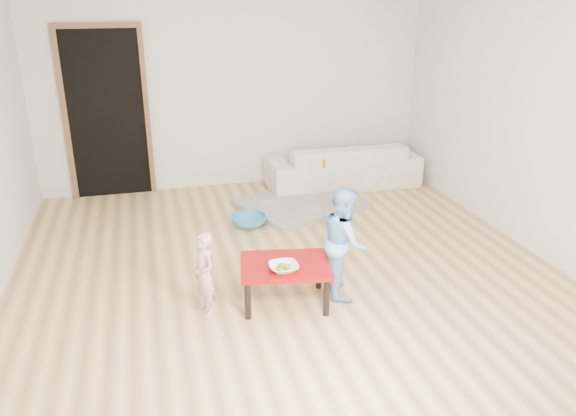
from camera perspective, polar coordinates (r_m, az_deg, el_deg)
name	(u,v)px	position (r m, az deg, el deg)	size (l,w,h in m)	color
floor	(283,263)	(5.44, -0.54, -5.64)	(5.00, 5.00, 0.01)	#A27A45
back_wall	(234,87)	(7.39, -5.46, 12.13)	(5.00, 0.02, 2.60)	silver
right_wall	(527,116)	(6.09, 23.14, 8.57)	(0.02, 5.00, 2.60)	silver
doorway	(107,115)	(7.34, -17.91, 8.96)	(1.02, 0.08, 2.11)	brown
sofa	(342,164)	(7.53, 5.54, 4.42)	(2.00, 0.78, 0.58)	white
cushion	(331,158)	(7.27, 4.36, 5.08)	(0.45, 0.40, 0.12)	orange
red_table	(285,283)	(4.72, -0.29, -7.64)	(0.73, 0.55, 0.37)	maroon
bowl	(284,268)	(4.51, -0.44, -6.07)	(0.24, 0.24, 0.06)	white
broccoli	(284,268)	(4.51, -0.44, -6.08)	(0.12, 0.12, 0.06)	#2D5919
child_pink	(204,274)	(4.54, -8.49, -6.68)	(0.26, 0.17, 0.70)	#E1677F
child_blue	(344,241)	(4.78, 5.75, -3.40)	(0.47, 0.36, 0.96)	#679CEF
basin	(249,221)	(6.27, -4.01, -1.31)	(0.39, 0.39, 0.12)	#3285BF
blanket	(301,203)	(6.85, 1.34, 0.48)	(1.34, 1.12, 0.07)	#A29B8F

